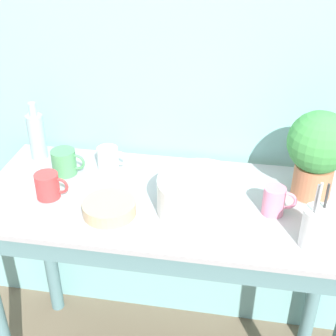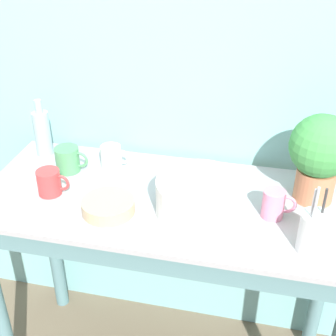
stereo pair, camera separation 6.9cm
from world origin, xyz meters
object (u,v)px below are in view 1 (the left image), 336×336
Objects in this scene: mug_pink at (275,201)px; bowl_small_tan at (109,208)px; mug_green at (65,162)px; utensil_cup at (317,228)px; bottle_tall at (37,135)px; mug_red at (48,186)px; potted_plant at (318,149)px; mug_white at (109,158)px; bowl_wash_large at (200,196)px.

bowl_small_tan is at bearing -170.12° from mug_pink.
mug_green is 0.54× the size of utensil_cup.
bottle_tall is 1.07m from utensil_cup.
mug_red is at bearing -177.28° from mug_pink.
utensil_cup is at bearing -19.54° from bottle_tall.
bowl_small_tan is at bearing -42.96° from mug_green.
mug_pink is at bearing 129.48° from utensil_cup.
bottle_tall is at bearing 160.46° from utensil_cup.
potted_plant is 0.74m from mug_white.
mug_green is at bearing 163.85° from bowl_wash_large.
bowl_wash_large is at bearing -29.93° from mug_white.
bottle_tall reaches higher than mug_red.
potted_plant reaches higher than bottle_tall.
potted_plant reaches higher than mug_white.
mug_pink is at bearing -13.71° from bottle_tall.
mug_red is 0.50× the size of utensil_cup.
bowl_small_tan is (-0.29, -0.06, -0.04)m from bowl_wash_large.
bowl_wash_large is at bearing 162.45° from utensil_cup.
bowl_wash_large is 0.54m from mug_green.
bottle_tall reaches higher than mug_pink.
utensil_cup is (0.87, -0.26, 0.02)m from mug_green.
mug_white is 0.64× the size of bowl_small_tan.
mug_pink is (0.89, -0.22, -0.05)m from bottle_tall.
utensil_cup reaches higher than bowl_wash_large.
bottle_tall is at bearing 159.40° from bowl_wash_large.
bowl_wash_large reaches higher than mug_white.
bowl_small_tan is at bearing -167.70° from bowl_wash_large.
mug_red is at bearing -90.35° from mug_green.
mug_red is at bearing -179.22° from bowl_wash_large.
utensil_cup is (1.01, -0.36, -0.03)m from bottle_tall.
mug_green is (0.14, -0.10, -0.05)m from bottle_tall.
bowl_small_tan is 0.76× the size of utensil_cup.
bowl_wash_large is 1.60× the size of bowl_small_tan.
potted_plant reaches higher than bowl_wash_large.
potted_plant reaches higher than bowl_small_tan.
bowl_wash_large is (-0.36, -0.16, -0.12)m from potted_plant.
mug_green is (-0.51, 0.15, -0.01)m from bowl_wash_large.
mug_green is at bearing -179.14° from potted_plant.
utensil_cup is (0.87, -0.10, 0.02)m from mug_red.
mug_green is 0.16m from mug_red.
bowl_small_tan is at bearing -160.98° from potted_plant.
potted_plant is at bearing 46.36° from mug_pink.
mug_red is 0.87m from utensil_cup.
mug_pink is at bearing 2.72° from mug_red.
potted_plant reaches higher than utensil_cup.
bottle_tall is 1.99× the size of mug_red.
potted_plant is at bearing 87.60° from utensil_cup.
mug_white is 0.29m from bowl_small_tan.
bowl_wash_large is 0.52m from mug_red.
mug_white is 0.26m from mug_red.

